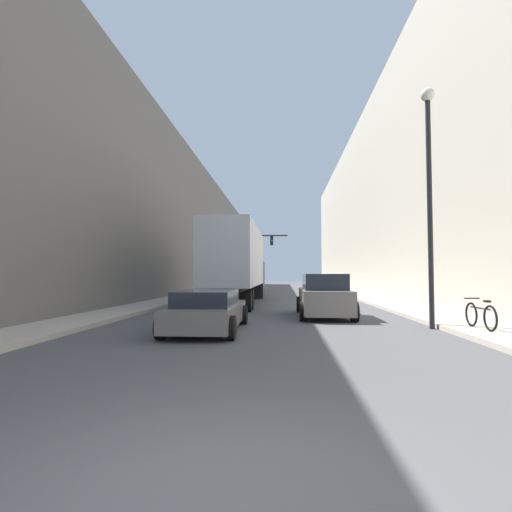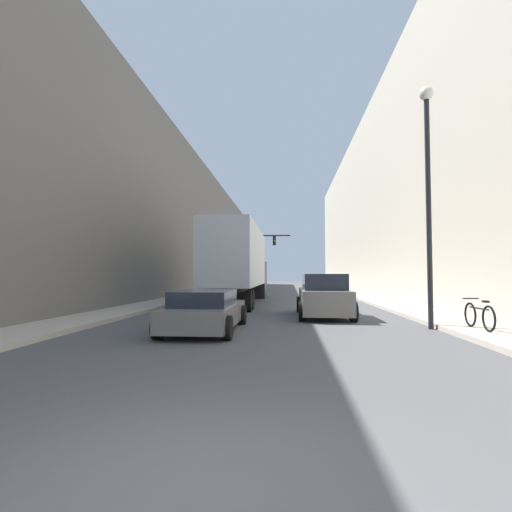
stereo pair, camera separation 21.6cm
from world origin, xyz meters
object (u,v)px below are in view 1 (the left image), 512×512
(sedan_car, at_px, (208,311))
(traffic_signal_gantry, at_px, (242,249))
(semi_truck, at_px, (239,263))
(street_lamp, at_px, (429,175))
(suv_car, at_px, (324,296))
(parked_bicycle, at_px, (480,316))

(sedan_car, height_order, traffic_signal_gantry, traffic_signal_gantry)
(semi_truck, relative_size, sedan_car, 2.90)
(street_lamp, bearing_deg, sedan_car, -172.52)
(semi_truck, xyz_separation_m, street_lamp, (7.30, -10.53, 2.48))
(suv_car, bearing_deg, semi_truck, 121.49)
(street_lamp, distance_m, parked_bicycle, 4.56)
(street_lamp, bearing_deg, parked_bicycle, -47.36)
(suv_car, distance_m, street_lamp, 6.15)
(semi_truck, xyz_separation_m, sedan_car, (0.37, -11.44, -1.78))
(suv_car, height_order, parked_bicycle, suv_car)
(traffic_signal_gantry, relative_size, street_lamp, 0.83)
(parked_bicycle, bearing_deg, traffic_signal_gantry, 109.33)
(traffic_signal_gantry, height_order, street_lamp, street_lamp)
(semi_truck, bearing_deg, street_lamp, -55.29)
(street_lamp, height_order, parked_bicycle, street_lamp)
(sedan_car, bearing_deg, suv_car, 48.54)
(semi_truck, relative_size, traffic_signal_gantry, 2.12)
(sedan_car, xyz_separation_m, traffic_signal_gantry, (-1.84, 27.60, 3.62))
(traffic_signal_gantry, bearing_deg, sedan_car, -86.19)
(semi_truck, height_order, sedan_car, semi_truck)
(semi_truck, xyz_separation_m, suv_car, (4.29, -7.00, -1.56))
(traffic_signal_gantry, bearing_deg, semi_truck, -84.81)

